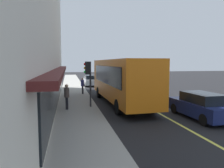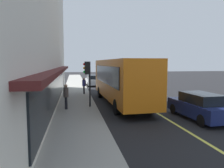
{
  "view_description": "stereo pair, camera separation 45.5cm",
  "coord_description": "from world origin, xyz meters",
  "px_view_note": "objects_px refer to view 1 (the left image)",
  "views": [
    {
      "loc": [
        -17.16,
        5.73,
        3.25
      ],
      "look_at": [
        -0.86,
        2.35,
        1.6
      ],
      "focal_mm": 34.11,
      "sensor_mm": 36.0,
      "label": 1
    },
    {
      "loc": [
        -17.24,
        5.28,
        3.25
      ],
      "look_at": [
        -0.86,
        2.35,
        1.6
      ],
      "focal_mm": 34.11,
      "sensor_mm": 36.0,
      "label": 2
    }
  ],
  "objects_px": {
    "bus": "(120,79)",
    "car_silver": "(90,80)",
    "traffic_light": "(88,73)",
    "car_navy": "(201,106)",
    "pedestrian_waiting": "(67,94)",
    "pedestrian_near_storefront": "(83,84)"
  },
  "relations": [
    {
      "from": "bus",
      "to": "car_silver",
      "type": "bearing_deg",
      "value": 3.91
    },
    {
      "from": "traffic_light",
      "to": "car_navy",
      "type": "relative_size",
      "value": 0.73
    },
    {
      "from": "bus",
      "to": "car_navy",
      "type": "distance_m",
      "value": 6.54
    },
    {
      "from": "bus",
      "to": "pedestrian_waiting",
      "type": "relative_size",
      "value": 6.59
    },
    {
      "from": "car_silver",
      "to": "pedestrian_near_storefront",
      "type": "relative_size",
      "value": 2.71
    },
    {
      "from": "traffic_light",
      "to": "car_silver",
      "type": "relative_size",
      "value": 0.73
    },
    {
      "from": "car_silver",
      "to": "pedestrian_waiting",
      "type": "height_order",
      "value": "pedestrian_waiting"
    },
    {
      "from": "pedestrian_near_storefront",
      "to": "car_silver",
      "type": "bearing_deg",
      "value": -10.64
    },
    {
      "from": "traffic_light",
      "to": "pedestrian_waiting",
      "type": "distance_m",
      "value": 2.11
    },
    {
      "from": "traffic_light",
      "to": "pedestrian_waiting",
      "type": "height_order",
      "value": "traffic_light"
    },
    {
      "from": "car_navy",
      "to": "pedestrian_near_storefront",
      "type": "height_order",
      "value": "pedestrian_near_storefront"
    },
    {
      "from": "bus",
      "to": "pedestrian_near_storefront",
      "type": "height_order",
      "value": "bus"
    },
    {
      "from": "bus",
      "to": "pedestrian_near_storefront",
      "type": "xyz_separation_m",
      "value": [
        5.02,
        2.66,
        -0.87
      ]
    },
    {
      "from": "bus",
      "to": "pedestrian_near_storefront",
      "type": "distance_m",
      "value": 5.75
    },
    {
      "from": "car_navy",
      "to": "car_silver",
      "type": "bearing_deg",
      "value": 13.02
    },
    {
      "from": "car_navy",
      "to": "traffic_light",
      "type": "bearing_deg",
      "value": 57.6
    },
    {
      "from": "car_navy",
      "to": "bus",
      "type": "bearing_deg",
      "value": 33.36
    },
    {
      "from": "car_silver",
      "to": "pedestrian_waiting",
      "type": "distance_m",
      "value": 16.41
    },
    {
      "from": "car_silver",
      "to": "pedestrian_waiting",
      "type": "xyz_separation_m",
      "value": [
        -16.08,
        3.22,
        0.43
      ]
    },
    {
      "from": "bus",
      "to": "car_navy",
      "type": "xyz_separation_m",
      "value": [
        -5.36,
        -3.53,
        -1.24
      ]
    },
    {
      "from": "bus",
      "to": "car_silver",
      "type": "distance_m",
      "value": 14.16
    },
    {
      "from": "car_navy",
      "to": "pedestrian_waiting",
      "type": "xyz_separation_m",
      "value": [
        3.36,
        7.71,
        0.43
      ]
    }
  ]
}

